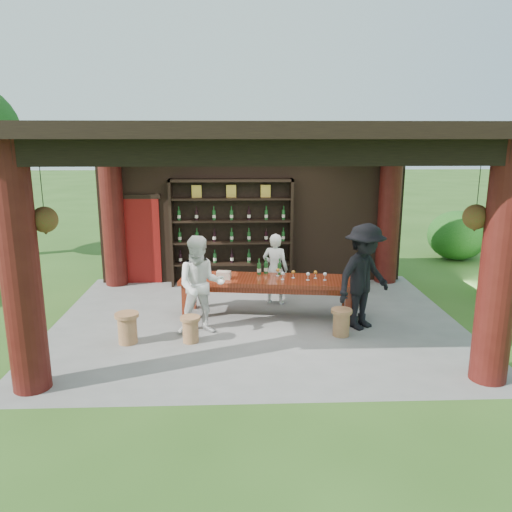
{
  "coord_description": "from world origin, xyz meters",
  "views": [
    {
      "loc": [
        -0.36,
        -8.7,
        3.32
      ],
      "look_at": [
        0.0,
        0.4,
        1.15
      ],
      "focal_mm": 35.0,
      "sensor_mm": 36.0,
      "label": 1
    }
  ],
  "objects_px": {
    "stool_far_left": "(127,327)",
    "wine_shelf": "(232,233)",
    "guest_man": "(364,277)",
    "guest_woman": "(201,285)",
    "stool_near_right": "(341,322)",
    "stool_near_left": "(191,329)",
    "tasting_table": "(267,284)",
    "host": "(275,269)",
    "napkin_basket": "(224,275)"
  },
  "relations": [
    {
      "from": "stool_near_right",
      "to": "guest_man",
      "type": "xyz_separation_m",
      "value": [
        0.44,
        0.35,
        0.69
      ]
    },
    {
      "from": "wine_shelf",
      "to": "guest_woman",
      "type": "bearing_deg",
      "value": -99.77
    },
    {
      "from": "tasting_table",
      "to": "guest_woman",
      "type": "distance_m",
      "value": 1.44
    },
    {
      "from": "wine_shelf",
      "to": "host",
      "type": "bearing_deg",
      "value": -57.9
    },
    {
      "from": "stool_far_left",
      "to": "stool_near_right",
      "type": "bearing_deg",
      "value": 2.87
    },
    {
      "from": "stool_far_left",
      "to": "wine_shelf",
      "type": "bearing_deg",
      "value": 63.17
    },
    {
      "from": "stool_near_left",
      "to": "guest_woman",
      "type": "relative_size",
      "value": 0.26
    },
    {
      "from": "stool_far_left",
      "to": "napkin_basket",
      "type": "distance_m",
      "value": 2.04
    },
    {
      "from": "tasting_table",
      "to": "wine_shelf",
      "type": "bearing_deg",
      "value": 107.27
    },
    {
      "from": "stool_near_left",
      "to": "guest_woman",
      "type": "distance_m",
      "value": 0.76
    },
    {
      "from": "stool_far_left",
      "to": "napkin_basket",
      "type": "relative_size",
      "value": 1.99
    },
    {
      "from": "stool_near_left",
      "to": "stool_near_right",
      "type": "height_order",
      "value": "stool_near_right"
    },
    {
      "from": "stool_near_right",
      "to": "host",
      "type": "distance_m",
      "value": 2.09
    },
    {
      "from": "tasting_table",
      "to": "host",
      "type": "distance_m",
      "value": 0.79
    },
    {
      "from": "stool_near_left",
      "to": "napkin_basket",
      "type": "xyz_separation_m",
      "value": [
        0.53,
        1.19,
        0.59
      ]
    },
    {
      "from": "wine_shelf",
      "to": "stool_near_right",
      "type": "distance_m",
      "value": 3.83
    },
    {
      "from": "guest_woman",
      "to": "wine_shelf",
      "type": "bearing_deg",
      "value": 74.48
    },
    {
      "from": "napkin_basket",
      "to": "guest_man",
      "type": "bearing_deg",
      "value": -14.76
    },
    {
      "from": "wine_shelf",
      "to": "host",
      "type": "xyz_separation_m",
      "value": [
        0.89,
        -1.42,
        -0.49
      ]
    },
    {
      "from": "guest_man",
      "to": "napkin_basket",
      "type": "distance_m",
      "value": 2.56
    },
    {
      "from": "stool_far_left",
      "to": "tasting_table",
      "type": "bearing_deg",
      "value": 26.6
    },
    {
      "from": "stool_near_right",
      "to": "guest_man",
      "type": "relative_size",
      "value": 0.25
    },
    {
      "from": "tasting_table",
      "to": "stool_far_left",
      "type": "height_order",
      "value": "tasting_table"
    },
    {
      "from": "guest_man",
      "to": "guest_woman",
      "type": "bearing_deg",
      "value": 146.93
    },
    {
      "from": "guest_woman",
      "to": "tasting_table",
      "type": "bearing_deg",
      "value": 27.8
    },
    {
      "from": "guest_woman",
      "to": "guest_man",
      "type": "xyz_separation_m",
      "value": [
        2.85,
        0.13,
        0.08
      ]
    },
    {
      "from": "stool_near_left",
      "to": "guest_man",
      "type": "xyz_separation_m",
      "value": [
        3.0,
        0.53,
        0.71
      ]
    },
    {
      "from": "guest_man",
      "to": "napkin_basket",
      "type": "height_order",
      "value": "guest_man"
    },
    {
      "from": "stool_near_right",
      "to": "guest_woman",
      "type": "relative_size",
      "value": 0.27
    },
    {
      "from": "stool_near_left",
      "to": "napkin_basket",
      "type": "distance_m",
      "value": 1.42
    },
    {
      "from": "stool_far_left",
      "to": "stool_near_left",
      "type": "bearing_deg",
      "value": 0.01
    },
    {
      "from": "stool_near_left",
      "to": "host",
      "type": "xyz_separation_m",
      "value": [
        1.55,
        1.95,
        0.49
      ]
    },
    {
      "from": "napkin_basket",
      "to": "guest_woman",
      "type": "bearing_deg",
      "value": -115.59
    },
    {
      "from": "wine_shelf",
      "to": "stool_near_right",
      "type": "bearing_deg",
      "value": -59.26
    },
    {
      "from": "tasting_table",
      "to": "stool_far_left",
      "type": "xyz_separation_m",
      "value": [
        -2.38,
        -1.19,
        -0.36
      ]
    },
    {
      "from": "wine_shelf",
      "to": "guest_woman",
      "type": "xyz_separation_m",
      "value": [
        -0.51,
        -2.96,
        -0.36
      ]
    },
    {
      "from": "tasting_table",
      "to": "stool_near_left",
      "type": "distance_m",
      "value": 1.84
    },
    {
      "from": "stool_near_left",
      "to": "stool_near_right",
      "type": "distance_m",
      "value": 2.56
    },
    {
      "from": "host",
      "to": "stool_far_left",
      "type": "bearing_deg",
      "value": 58.27
    },
    {
      "from": "wine_shelf",
      "to": "stool_near_left",
      "type": "relative_size",
      "value": 6.25
    },
    {
      "from": "stool_near_right",
      "to": "stool_far_left",
      "type": "relative_size",
      "value": 0.91
    },
    {
      "from": "wine_shelf",
      "to": "napkin_basket",
      "type": "bearing_deg",
      "value": -93.54
    },
    {
      "from": "napkin_basket",
      "to": "stool_near_right",
      "type": "bearing_deg",
      "value": -26.39
    },
    {
      "from": "tasting_table",
      "to": "stool_far_left",
      "type": "bearing_deg",
      "value": -153.4
    },
    {
      "from": "stool_near_right",
      "to": "guest_woman",
      "type": "height_order",
      "value": "guest_woman"
    },
    {
      "from": "wine_shelf",
      "to": "host",
      "type": "distance_m",
      "value": 1.74
    },
    {
      "from": "host",
      "to": "napkin_basket",
      "type": "relative_size",
      "value": 5.59
    },
    {
      "from": "guest_man",
      "to": "napkin_basket",
      "type": "xyz_separation_m",
      "value": [
        -2.47,
        0.65,
        -0.12
      ]
    },
    {
      "from": "wine_shelf",
      "to": "tasting_table",
      "type": "distance_m",
      "value": 2.35
    },
    {
      "from": "tasting_table",
      "to": "guest_woman",
      "type": "bearing_deg",
      "value": -146.45
    }
  ]
}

